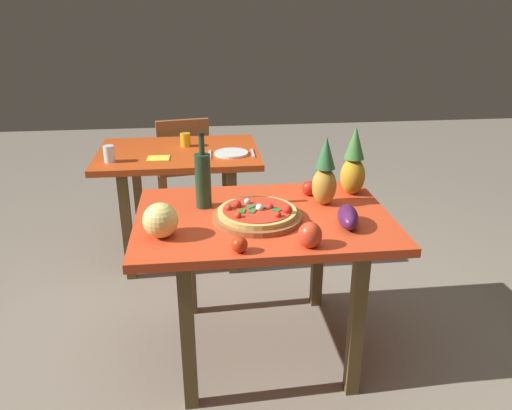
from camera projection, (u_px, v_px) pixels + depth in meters
name	position (u px, v px, depth m)	size (l,w,h in m)	color
ground_plane	(262.00, 346.00, 2.63)	(10.00, 10.00, 0.00)	gray
display_table	(263.00, 234.00, 2.38)	(1.19, 0.83, 0.75)	brown
background_table	(179.00, 167.00, 3.39)	(1.07, 0.77, 0.75)	brown
dining_chair	(183.00, 162.00, 4.01)	(0.46, 0.46, 0.85)	brown
pizza_board	(257.00, 217.00, 2.30)	(0.41, 0.41, 0.03)	brown
pizza	(257.00, 211.00, 2.29)	(0.36, 0.36, 0.06)	tan
wine_bottle	(203.00, 179.00, 2.39)	(0.08, 0.08, 0.37)	#1F3822
pineapple_left	(325.00, 175.00, 2.42)	(0.12, 0.12, 0.34)	#B88730
pineapple_right	(354.00, 164.00, 2.55)	(0.13, 0.13, 0.36)	#C18C21
melon	(161.00, 220.00, 2.11)	(0.15, 0.15, 0.15)	#EED473
bell_pepper	(310.00, 235.00, 2.03)	(0.10, 0.10, 0.11)	red
eggplant	(348.00, 217.00, 2.22)	(0.20, 0.09, 0.09)	#471843
tomato_at_corner	(309.00, 188.00, 2.57)	(0.08, 0.08, 0.08)	red
tomato_beside_pepper	(239.00, 244.00, 1.99)	(0.07, 0.07, 0.07)	red
drinking_glass_juice	(185.00, 140.00, 3.43)	(0.07, 0.07, 0.09)	gold
drinking_glass_water	(109.00, 154.00, 3.10)	(0.07, 0.07, 0.10)	silver
dinner_plate	(231.00, 153.00, 3.27)	(0.22, 0.22, 0.02)	white
fork_utensil	(210.00, 154.00, 3.25)	(0.02, 0.18, 0.01)	silver
knife_utensil	(253.00, 153.00, 3.28)	(0.02, 0.18, 0.01)	silver
napkin_folded	(158.00, 158.00, 3.18)	(0.14, 0.12, 0.01)	yellow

